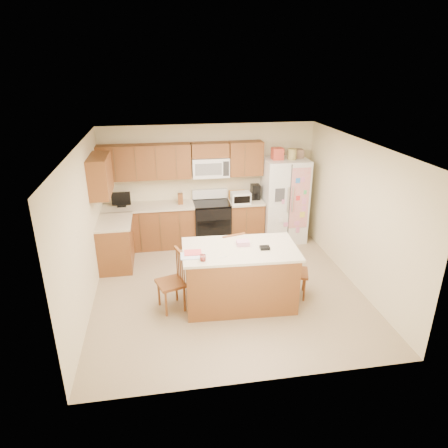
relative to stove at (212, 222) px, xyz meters
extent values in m
plane|color=#897255|center=(0.00, -1.94, -0.47)|extent=(4.50, 4.50, 0.00)
cube|color=beige|center=(0.00, 0.31, 0.78)|extent=(4.50, 0.10, 2.50)
cube|color=beige|center=(0.00, -4.19, 0.78)|extent=(4.50, 0.10, 2.50)
cube|color=beige|center=(-2.25, -1.94, 0.78)|extent=(0.10, 4.50, 2.50)
cube|color=beige|center=(2.25, -1.94, 0.78)|extent=(0.10, 4.50, 2.50)
cube|color=white|center=(0.00, -1.94, 2.03)|extent=(4.50, 4.50, 0.04)
cube|color=brown|center=(-1.31, 0.01, -0.03)|extent=(1.87, 0.60, 0.88)
cube|color=brown|center=(0.74, 0.01, -0.03)|extent=(0.72, 0.60, 0.88)
cube|color=brown|center=(-1.95, -0.76, -0.03)|extent=(0.60, 0.95, 0.88)
cube|color=beige|center=(-1.31, 0.00, 0.43)|extent=(1.87, 0.64, 0.04)
cube|color=beige|center=(0.74, 0.00, 0.43)|extent=(0.72, 0.64, 0.04)
cube|color=beige|center=(-1.94, -0.76, 0.43)|extent=(0.64, 0.95, 0.04)
cube|color=brown|center=(-1.32, 0.15, 1.33)|extent=(1.85, 0.33, 0.70)
cube|color=brown|center=(0.75, 0.15, 1.33)|extent=(0.70, 0.33, 0.70)
cube|color=brown|center=(0.00, 0.15, 1.53)|extent=(0.76, 0.33, 0.29)
cube|color=brown|center=(-2.08, -0.76, 1.33)|extent=(0.33, 0.95, 0.70)
cube|color=brown|center=(-1.90, -0.02, 1.33)|extent=(0.02, 0.01, 0.66)
cube|color=brown|center=(-1.90, -0.29, -0.03)|extent=(0.02, 0.01, 0.84)
cube|color=brown|center=(-1.50, -0.02, 1.33)|extent=(0.02, 0.01, 0.66)
cube|color=brown|center=(-1.50, -0.29, -0.03)|extent=(0.02, 0.01, 0.84)
cube|color=brown|center=(-1.10, -0.02, 1.33)|extent=(0.02, 0.01, 0.66)
cube|color=brown|center=(-1.10, -0.29, -0.03)|extent=(0.02, 0.01, 0.84)
cube|color=brown|center=(-0.70, -0.02, 1.33)|extent=(0.01, 0.01, 0.66)
cube|color=brown|center=(-0.70, -0.29, -0.03)|extent=(0.01, 0.01, 0.84)
cube|color=brown|center=(0.70, -0.02, 1.33)|extent=(0.01, 0.01, 0.66)
cube|color=brown|center=(0.70, -0.29, -0.03)|extent=(0.01, 0.01, 0.84)
cube|color=white|center=(0.00, 0.12, 1.18)|extent=(0.76, 0.38, 0.40)
cube|color=slate|center=(-0.06, -0.07, 1.18)|extent=(0.54, 0.01, 0.24)
cube|color=#262626|center=(0.30, -0.07, 1.18)|extent=(0.12, 0.01, 0.30)
cube|color=brown|center=(-0.65, 0.01, 0.56)|extent=(0.10, 0.14, 0.22)
cube|color=black|center=(-1.85, 0.03, 0.46)|extent=(0.18, 0.12, 0.02)
cube|color=black|center=(-1.85, 0.03, 0.62)|extent=(0.38, 0.03, 0.28)
cube|color=orange|center=(0.58, 0.09, 0.54)|extent=(0.35, 0.22, 0.18)
cube|color=white|center=(0.60, -0.14, 0.56)|extent=(0.40, 0.28, 0.23)
cube|color=black|center=(0.60, -0.28, 0.56)|extent=(0.34, 0.01, 0.15)
cube|color=black|center=(0.96, 0.06, 0.61)|extent=(0.18, 0.22, 0.32)
cylinder|color=black|center=(0.96, -0.01, 0.54)|extent=(0.12, 0.12, 0.12)
cube|color=black|center=(0.00, -0.01, -0.03)|extent=(0.76, 0.64, 0.88)
cube|color=black|center=(0.00, -0.33, -0.05)|extent=(0.68, 0.01, 0.42)
cube|color=black|center=(0.00, -0.01, 0.43)|extent=(0.76, 0.64, 0.03)
cube|color=white|center=(0.00, 0.25, 0.56)|extent=(0.76, 0.10, 0.20)
cube|color=white|center=(1.57, -0.06, 0.43)|extent=(0.90, 0.75, 1.80)
cube|color=#4C4C4C|center=(1.57, -0.44, 0.43)|extent=(0.02, 0.01, 1.75)
cube|color=silver|center=(1.52, -0.47, 0.58)|extent=(0.02, 0.03, 0.55)
cube|color=silver|center=(1.62, -0.47, 0.58)|extent=(0.02, 0.03, 0.55)
cube|color=#3F3F44|center=(1.35, -0.44, 0.68)|extent=(0.20, 0.01, 0.28)
cube|color=#D84C59|center=(1.77, -0.44, 0.58)|extent=(0.42, 0.01, 1.30)
cube|color=#C64331|center=(1.37, -0.06, 1.45)|extent=(0.22, 0.22, 0.24)
cylinder|color=tan|center=(1.67, -0.11, 1.44)|extent=(0.18, 0.18, 0.22)
cube|color=#836452|center=(1.85, 0.02, 1.42)|extent=(0.18, 0.20, 0.18)
cube|color=brown|center=(0.12, -2.42, 0.00)|extent=(1.75, 1.04, 0.94)
cube|color=beige|center=(0.12, -2.42, 0.49)|extent=(1.83, 1.12, 0.04)
cylinder|color=#C64331|center=(-0.50, -2.74, 0.54)|extent=(0.08, 0.08, 0.06)
cylinder|color=white|center=(-0.50, -2.74, 0.55)|extent=(0.09, 0.09, 0.09)
cube|color=beige|center=(0.19, -2.30, 0.54)|extent=(0.21, 0.16, 0.07)
cube|color=black|center=(0.49, -2.50, 0.53)|extent=(0.16, 0.13, 0.04)
cube|color=white|center=(-0.66, -2.57, 0.51)|extent=(0.31, 0.25, 0.01)
cube|color=#D84C4C|center=(-0.62, -2.49, 0.53)|extent=(0.27, 0.21, 0.01)
cylinder|color=white|center=(-0.20, -2.68, 0.51)|extent=(0.14, 0.04, 0.01)
cube|color=brown|center=(-0.98, -2.41, -0.02)|extent=(0.51, 0.53, 0.05)
cylinder|color=brown|center=(-1.17, -2.29, -0.26)|extent=(0.04, 0.04, 0.43)
cylinder|color=brown|center=(-1.07, -2.62, -0.26)|extent=(0.04, 0.04, 0.43)
cylinder|color=brown|center=(-0.89, -2.20, -0.26)|extent=(0.04, 0.04, 0.43)
cylinder|color=brown|center=(-0.78, -2.52, -0.26)|extent=(0.04, 0.04, 0.43)
cylinder|color=brown|center=(-0.86, -2.21, 0.24)|extent=(0.02, 0.02, 0.48)
cylinder|color=brown|center=(-0.84, -2.28, 0.24)|extent=(0.02, 0.02, 0.48)
cylinder|color=brown|center=(-0.81, -2.36, 0.24)|extent=(0.02, 0.02, 0.48)
cylinder|color=brown|center=(-0.79, -2.43, 0.24)|extent=(0.02, 0.02, 0.48)
cylinder|color=brown|center=(-0.77, -2.50, 0.24)|extent=(0.02, 0.02, 0.48)
cube|color=brown|center=(-0.81, -2.36, 0.48)|extent=(0.16, 0.40, 0.05)
cube|color=brown|center=(0.07, -1.76, -0.01)|extent=(0.52, 0.50, 0.05)
cylinder|color=brown|center=(0.20, -1.57, -0.25)|extent=(0.04, 0.04, 0.44)
cylinder|color=brown|center=(-0.13, -1.66, -0.25)|extent=(0.04, 0.04, 0.44)
cylinder|color=brown|center=(0.28, -1.87, -0.25)|extent=(0.04, 0.04, 0.44)
cylinder|color=brown|center=(-0.06, -1.95, -0.25)|extent=(0.04, 0.04, 0.44)
cylinder|color=brown|center=(0.27, -1.89, 0.25)|extent=(0.02, 0.02, 0.49)
cylinder|color=brown|center=(0.19, -1.91, 0.25)|extent=(0.02, 0.02, 0.49)
cylinder|color=brown|center=(0.12, -1.93, 0.25)|extent=(0.02, 0.02, 0.49)
cylinder|color=brown|center=(0.04, -1.95, 0.25)|extent=(0.02, 0.02, 0.49)
cylinder|color=brown|center=(-0.03, -1.97, 0.25)|extent=(0.02, 0.02, 0.49)
cube|color=brown|center=(0.12, -1.93, 0.50)|extent=(0.41, 0.14, 0.05)
cube|color=brown|center=(1.09, -2.36, -0.05)|extent=(0.49, 0.50, 0.04)
cylinder|color=brown|center=(1.18, -2.56, -0.27)|extent=(0.03, 0.03, 0.41)
cylinder|color=brown|center=(1.28, -2.25, -0.27)|extent=(0.03, 0.03, 0.41)
cylinder|color=brown|center=(0.91, -2.47, -0.27)|extent=(0.03, 0.03, 0.41)
cylinder|color=brown|center=(1.01, -2.16, -0.27)|extent=(0.03, 0.03, 0.41)
cylinder|color=brown|center=(0.89, -2.44, 0.20)|extent=(0.02, 0.02, 0.46)
cylinder|color=brown|center=(0.92, -2.38, 0.20)|extent=(0.02, 0.02, 0.46)
cylinder|color=brown|center=(0.94, -2.31, 0.20)|extent=(0.02, 0.02, 0.46)
cylinder|color=brown|center=(0.96, -2.24, 0.20)|extent=(0.02, 0.02, 0.46)
cylinder|color=brown|center=(0.98, -2.17, 0.20)|extent=(0.02, 0.02, 0.46)
cube|color=brown|center=(0.94, -2.31, 0.43)|extent=(0.15, 0.37, 0.05)
camera|label=1|loc=(-1.04, -7.90, 3.19)|focal=32.00mm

